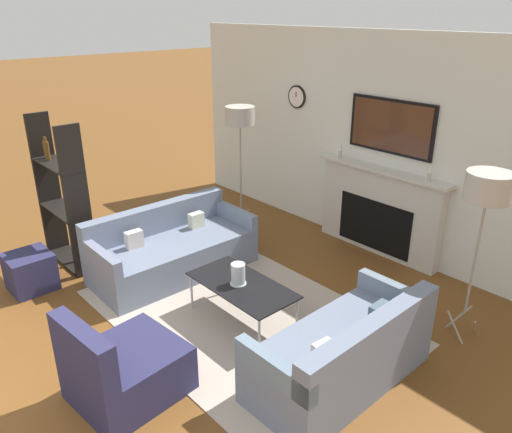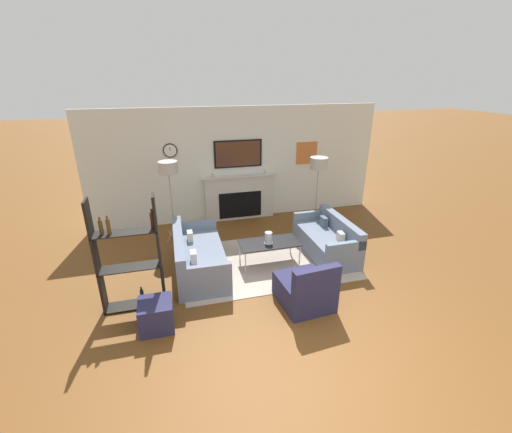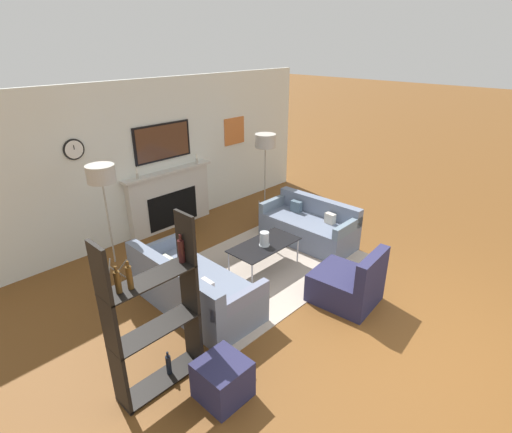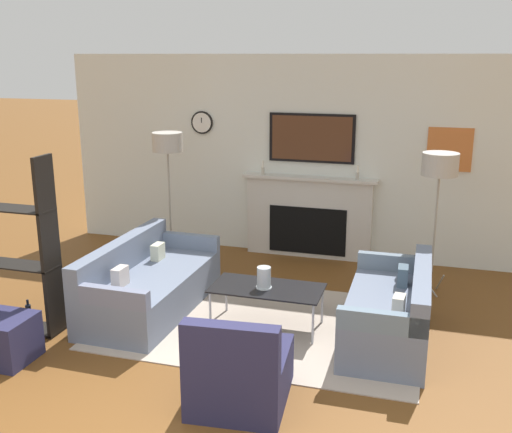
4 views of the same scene
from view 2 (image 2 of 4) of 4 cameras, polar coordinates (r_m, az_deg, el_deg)
ground_plane at (r=4.70m, az=11.57°, el=-23.12°), size 60.00×60.00×0.00m
fireplace_wall at (r=8.35m, az=-2.95°, el=7.68°), size 7.04×0.28×2.70m
area_rug at (r=6.67m, az=1.57°, el=-7.46°), size 3.19×2.14×0.01m
couch_left at (r=6.33m, az=-9.74°, el=-6.75°), size 0.89×1.90×0.76m
couch_right at (r=6.97m, az=11.78°, el=-3.97°), size 0.77×1.64×0.75m
armchair at (r=5.45m, az=8.25°, el=-12.02°), size 0.80×0.90×0.81m
coffee_table at (r=6.45m, az=2.25°, el=-4.55°), size 1.12×0.57×0.43m
hurricane_candle at (r=6.36m, az=2.09°, el=-3.66°), size 0.16×0.16×0.22m
floor_lamp_left at (r=7.13m, az=-14.43°, el=7.70°), size 0.38×0.38×1.76m
floor_lamp_right at (r=7.88m, az=10.43°, el=8.60°), size 0.40×0.40×1.65m
shelf_unit at (r=5.38m, az=-20.39°, el=-6.41°), size 0.91×0.28×1.79m
ottoman at (r=5.19m, az=-16.29°, el=-15.46°), size 0.46×0.46×0.42m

